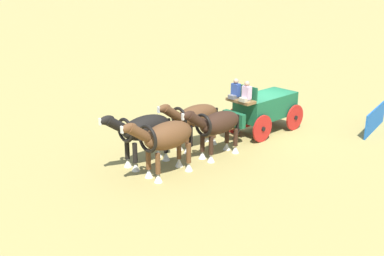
{
  "coord_description": "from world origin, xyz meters",
  "views": [
    {
      "loc": [
        15.82,
        12.88,
        7.04
      ],
      "look_at": [
        4.53,
        0.08,
        1.2
      ],
      "focal_mm": 43.3,
      "sensor_mm": 36.0,
      "label": 1
    }
  ],
  "objects": [
    {
      "name": "sponsor_banner",
      "position": [
        -3.9,
        3.28,
        0.55
      ],
      "size": [
        3.12,
        0.83,
        1.1
      ],
      "primitive_type": "cube",
      "rotation": [
        0.0,
        0.0,
        0.24
      ],
      "color": "#1959B2",
      "rests_on": "ground"
    },
    {
      "name": "ground_plane",
      "position": [
        0.0,
        0.0,
        0.0
      ],
      "size": [
        220.0,
        220.0,
        0.0
      ],
      "primitive_type": "plane",
      "color": "#9E8C4C"
    },
    {
      "name": "draft_horse_lead_near",
      "position": [
        6.38,
        0.78,
        1.44
      ],
      "size": [
        3.12,
        1.03,
        2.32
      ],
      "color": "brown",
      "rests_on": "ground"
    },
    {
      "name": "draft_horse_rear_off",
      "position": [
        3.83,
        -0.57,
        1.32
      ],
      "size": [
        3.23,
        0.94,
        2.19
      ],
      "color": "brown",
      "rests_on": "ground"
    },
    {
      "name": "draft_horse_lead_off",
      "position": [
        6.42,
        -0.52,
        1.4
      ],
      "size": [
        3.15,
        0.96,
        2.28
      ],
      "color": "black",
      "rests_on": "ground"
    },
    {
      "name": "draft_horse_rear_near",
      "position": [
        3.8,
        0.73,
        1.33
      ],
      "size": [
        3.06,
        0.92,
        2.19
      ],
      "color": "#331E14",
      "rests_on": "ground"
    },
    {
      "name": "show_wagon",
      "position": [
        0.17,
        0.0,
        1.19
      ],
      "size": [
        5.85,
        1.83,
        2.69
      ],
      "color": "#195B38",
      "rests_on": "ground"
    }
  ]
}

